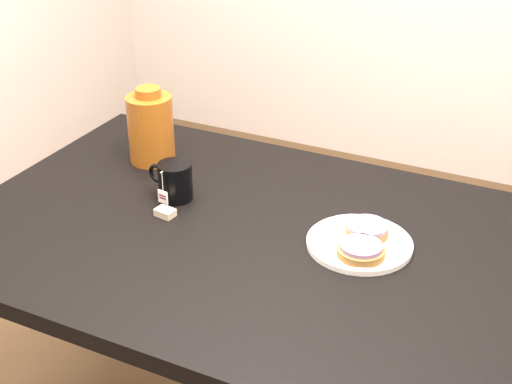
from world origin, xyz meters
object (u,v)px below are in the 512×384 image
table (260,264)px  teabag_pouch (165,212)px  plate (359,243)px  bagel_front (361,250)px  bagel_package (151,128)px  bagel_back (367,229)px  mug (175,181)px

table → teabag_pouch: bearing=-173.7°
table → plate: size_ratio=6.03×
bagel_front → bagel_package: 0.70m
bagel_back → teabag_pouch: (-0.46, -0.11, -0.02)m
plate → bagel_package: bagel_package is taller
mug → teabag_pouch: mug is taller
bagel_package → plate: bearing=-14.4°
plate → teabag_pouch: (-0.45, -0.08, 0.00)m
plate → bagel_back: (0.01, 0.03, 0.02)m
bagel_back → mug: mug is taller
bagel_back → mug: bearing=-177.3°
plate → bagel_front: (0.02, -0.05, 0.02)m
teabag_pouch → mug: bearing=105.8°
mug → bagel_package: (-0.17, 0.16, 0.05)m
table → plate: plate is taller
bagel_back → mug: 0.48m
plate → bagel_package: size_ratio=1.12×
plate → mug: 0.48m
bagel_front → teabag_pouch: bearing=-177.1°
bagel_package → mug: bearing=-43.0°
table → plate: (0.22, 0.05, 0.09)m
bagel_front → bagel_package: (-0.66, 0.22, 0.07)m
bagel_front → table: bearing=179.6°
bagel_back → bagel_front: same height
plate → teabag_pouch: teabag_pouch is taller
table → plate: 0.24m
plate → mug: bearing=178.8°
table → bagel_front: bearing=-0.4°
bagel_back → teabag_pouch: size_ratio=2.17×
bagel_front → plate: bearing=110.7°
table → plate: bearing=12.6°
table → mug: (-0.26, 0.06, 0.13)m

